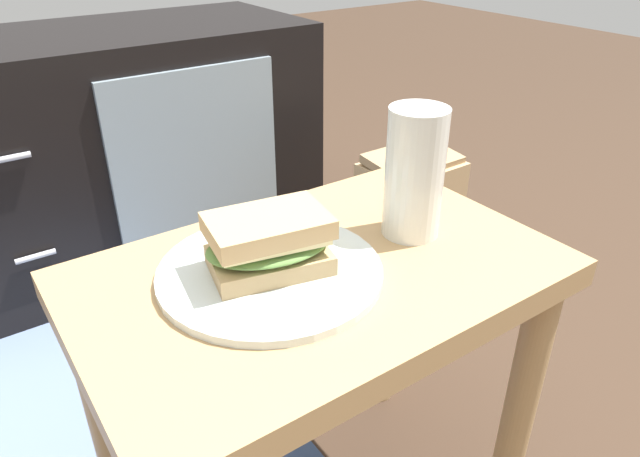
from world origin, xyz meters
TOP-DOWN VIEW (x-y plane):
  - side_table at (0.00, 0.00)m, footprint 0.56×0.36m
  - tv_cabinet at (0.04, 0.95)m, footprint 0.96×0.46m
  - plate at (-0.06, 0.02)m, footprint 0.26×0.26m
  - sandwich_front at (-0.06, 0.02)m, footprint 0.16×0.12m
  - beer_glass at (0.14, 0.00)m, footprint 0.07×0.07m
  - paper_bag at (0.55, 0.42)m, footprint 0.22×0.16m

SIDE VIEW (x-z plane):
  - paper_bag at x=0.55m, z-range -0.01..0.33m
  - tv_cabinet at x=0.04m, z-range 0.00..0.58m
  - side_table at x=0.00m, z-range 0.14..0.60m
  - plate at x=-0.06m, z-range 0.46..0.47m
  - sandwich_front at x=-0.06m, z-range 0.47..0.54m
  - beer_glass at x=0.14m, z-range 0.46..0.62m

